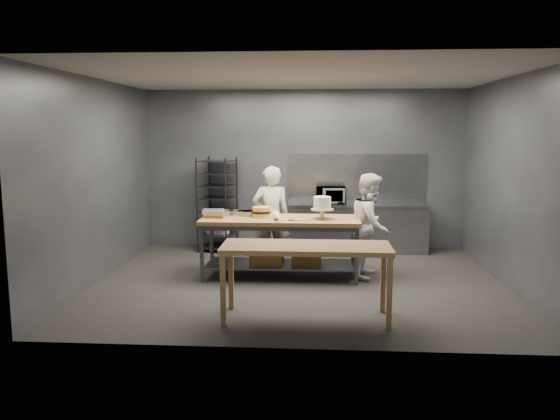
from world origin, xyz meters
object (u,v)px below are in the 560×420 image
work_table (282,240)px  frosted_cake_stand (322,205)px  speed_rack (217,205)px  chef_right (371,225)px  near_counter (306,252)px  chef_behind (271,217)px  microwave (331,195)px  layer_cake (261,212)px

work_table → frosted_cake_stand: 0.84m
speed_rack → chef_right: speed_rack is taller
near_counter → chef_behind: size_ratio=1.20×
microwave → layer_cake: bearing=-121.3°
frosted_cake_stand → microwave: bearing=84.7°
chef_behind → frosted_cake_stand: chef_behind is taller
microwave → frosted_cake_stand: size_ratio=1.59×
chef_behind → microwave: 1.62m
speed_rack → layer_cake: (1.01, -1.75, 0.14)m
chef_right → microwave: size_ratio=2.95×
chef_behind → frosted_cake_stand: size_ratio=4.92×
chef_right → layer_cake: 1.69m
work_table → chef_behind: (-0.21, 0.64, 0.26)m
work_table → microwave: microwave is taller
speed_rack → frosted_cake_stand: size_ratio=5.15×
near_counter → frosted_cake_stand: size_ratio=5.88×
work_table → near_counter: bearing=-77.5°
layer_cake → microwave: bearing=58.7°
work_table → chef_right: size_ratio=1.50×
chef_right → layer_cake: (-1.67, -0.07, 0.20)m
chef_right → frosted_cake_stand: (-0.74, -0.20, 0.34)m
work_table → layer_cake: (-0.31, 0.06, 0.43)m
near_counter → layer_cake: size_ratio=7.25×
frosted_cake_stand → layer_cake: size_ratio=1.23×
near_counter → layer_cake: 2.06m
chef_right → microwave: chef_right is taller
work_table → layer_cake: bearing=169.0°
near_counter → frosted_cake_stand: bearing=83.5°
chef_behind → layer_cake: chef_behind is taller
work_table → near_counter: (0.41, -1.85, 0.24)m
chef_right → chef_behind: bearing=88.8°
work_table → frosted_cake_stand: bearing=-6.2°
near_counter → chef_right: bearing=64.5°
near_counter → microwave: bearing=84.1°
layer_cake → speed_rack: bearing=120.0°
near_counter → chef_behind: 2.57m
work_table → frosted_cake_stand: frosted_cake_stand is taller
work_table → speed_rack: 2.26m
near_counter → layer_cake: bearing=110.7°
work_table → speed_rack: size_ratio=1.37×
speed_rack → microwave: bearing=2.2°
work_table → near_counter: size_ratio=1.20×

